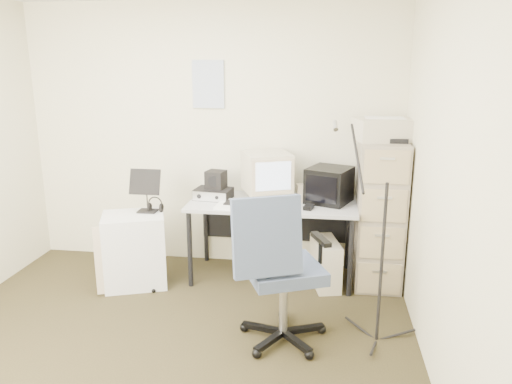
# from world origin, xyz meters

# --- Properties ---
(floor) EXTENTS (3.60, 3.60, 0.01)m
(floor) POSITION_xyz_m (0.00, 0.00, -0.01)
(floor) COLOR #2B2616
(floor) RESTS_ON ground
(wall_back) EXTENTS (3.60, 0.02, 2.50)m
(wall_back) POSITION_xyz_m (0.00, 1.80, 1.25)
(wall_back) COLOR beige
(wall_back) RESTS_ON ground
(wall_right) EXTENTS (0.02, 3.60, 2.50)m
(wall_right) POSITION_xyz_m (1.80, 0.00, 1.25)
(wall_right) COLOR beige
(wall_right) RESTS_ON ground
(wall_calendar) EXTENTS (0.30, 0.02, 0.44)m
(wall_calendar) POSITION_xyz_m (-0.02, 1.79, 1.75)
(wall_calendar) COLOR white
(wall_calendar) RESTS_ON wall_back
(filing_cabinet) EXTENTS (0.40, 0.60, 1.30)m
(filing_cabinet) POSITION_xyz_m (1.58, 1.48, 0.65)
(filing_cabinet) COLOR gray
(filing_cabinet) RESTS_ON floor
(printer) EXTENTS (0.55, 0.44, 0.19)m
(printer) POSITION_xyz_m (1.58, 1.51, 1.39)
(printer) COLOR beige
(printer) RESTS_ON filing_cabinet
(desk) EXTENTS (1.50, 0.70, 0.73)m
(desk) POSITION_xyz_m (0.63, 1.45, 0.36)
(desk) COLOR #B8B8B8
(desk) RESTS_ON floor
(crt_monitor) EXTENTS (0.52, 0.53, 0.44)m
(crt_monitor) POSITION_xyz_m (0.57, 1.51, 0.95)
(crt_monitor) COLOR beige
(crt_monitor) RESTS_ON desk
(crt_tv) EXTENTS (0.46, 0.47, 0.32)m
(crt_tv) POSITION_xyz_m (1.13, 1.52, 0.89)
(crt_tv) COLOR black
(crt_tv) RESTS_ON desk
(desk_speaker) EXTENTS (0.10, 0.10, 0.16)m
(desk_speaker) POSITION_xyz_m (0.89, 1.50, 0.81)
(desk_speaker) COLOR #C0AD91
(desk_speaker) RESTS_ON desk
(keyboard) EXTENTS (0.49, 0.20, 0.03)m
(keyboard) POSITION_xyz_m (0.59, 1.32, 0.74)
(keyboard) COLOR beige
(keyboard) RESTS_ON desk
(mouse) EXTENTS (0.10, 0.13, 0.04)m
(mouse) POSITION_xyz_m (0.96, 1.27, 0.75)
(mouse) COLOR black
(mouse) RESTS_ON desk
(radio_receiver) EXTENTS (0.35, 0.27, 0.09)m
(radio_receiver) POSITION_xyz_m (0.08, 1.48, 0.78)
(radio_receiver) COLOR black
(radio_receiver) RESTS_ON desk
(radio_speaker) EXTENTS (0.19, 0.19, 0.16)m
(radio_speaker) POSITION_xyz_m (0.10, 1.51, 0.91)
(radio_speaker) COLOR black
(radio_speaker) RESTS_ON radio_receiver
(papers) EXTENTS (0.25, 0.33, 0.02)m
(papers) POSITION_xyz_m (0.28, 1.28, 0.74)
(papers) COLOR white
(papers) RESTS_ON desk
(pc_tower) EXTENTS (0.30, 0.48, 0.42)m
(pc_tower) POSITION_xyz_m (1.12, 1.34, 0.21)
(pc_tower) COLOR beige
(pc_tower) RESTS_ON floor
(office_chair) EXTENTS (0.85, 0.85, 1.13)m
(office_chair) POSITION_xyz_m (0.83, 0.38, 0.56)
(office_chair) COLOR #415163
(office_chair) RESTS_ON floor
(side_cart) EXTENTS (0.64, 0.58, 0.66)m
(side_cart) POSITION_xyz_m (-0.57, 1.12, 0.33)
(side_cart) COLOR silver
(side_cart) RESTS_ON floor
(music_stand) EXTENTS (0.29, 0.17, 0.40)m
(music_stand) POSITION_xyz_m (-0.47, 1.23, 0.86)
(music_stand) COLOR black
(music_stand) RESTS_ON side_cart
(headphones) EXTENTS (0.19, 0.19, 0.03)m
(headphones) POSITION_xyz_m (-0.40, 1.25, 0.70)
(headphones) COLOR black
(headphones) RESTS_ON side_cart
(mic_stand) EXTENTS (0.03, 0.03, 1.54)m
(mic_stand) POSITION_xyz_m (1.51, 0.47, 0.77)
(mic_stand) COLOR black
(mic_stand) RESTS_ON floor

